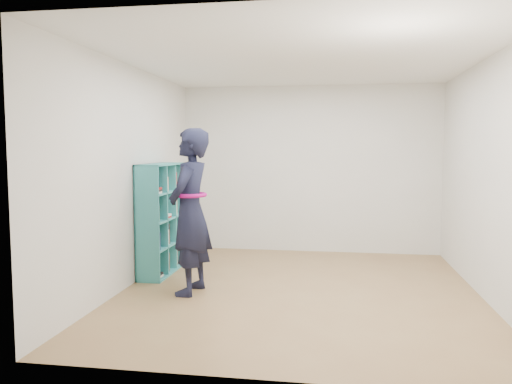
# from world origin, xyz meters

# --- Properties ---
(floor) EXTENTS (4.50, 4.50, 0.00)m
(floor) POSITION_xyz_m (0.00, 0.00, 0.00)
(floor) COLOR olive
(floor) RESTS_ON ground
(ceiling) EXTENTS (4.50, 4.50, 0.00)m
(ceiling) POSITION_xyz_m (0.00, 0.00, 2.60)
(ceiling) COLOR white
(ceiling) RESTS_ON wall_back
(wall_left) EXTENTS (0.02, 4.50, 2.60)m
(wall_left) POSITION_xyz_m (-2.00, 0.00, 1.30)
(wall_left) COLOR silver
(wall_left) RESTS_ON floor
(wall_right) EXTENTS (0.02, 4.50, 2.60)m
(wall_right) POSITION_xyz_m (2.00, 0.00, 1.30)
(wall_right) COLOR silver
(wall_right) RESTS_ON floor
(wall_back) EXTENTS (4.00, 0.02, 2.60)m
(wall_back) POSITION_xyz_m (0.00, 2.25, 1.30)
(wall_back) COLOR silver
(wall_back) RESTS_ON floor
(wall_front) EXTENTS (4.00, 0.02, 2.60)m
(wall_front) POSITION_xyz_m (0.00, -2.25, 1.30)
(wall_front) COLOR silver
(wall_front) RESTS_ON floor
(bookshelf) EXTENTS (0.31, 1.07, 1.43)m
(bookshelf) POSITION_xyz_m (-1.86, 0.56, 0.70)
(bookshelf) COLOR teal
(bookshelf) RESTS_ON floor
(person) EXTENTS (0.50, 0.71, 1.85)m
(person) POSITION_xyz_m (-1.20, -0.27, 0.93)
(person) COLOR black
(person) RESTS_ON floor
(smartphone) EXTENTS (0.02, 0.09, 0.12)m
(smartphone) POSITION_xyz_m (-1.32, -0.17, 1.05)
(smartphone) COLOR silver
(smartphone) RESTS_ON person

